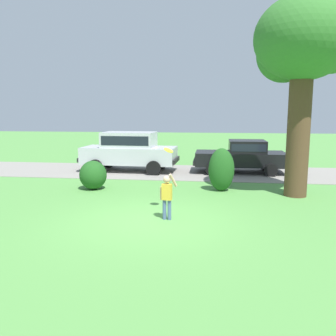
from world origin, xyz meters
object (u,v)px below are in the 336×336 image
at_px(oak_tree_large, 302,48).
at_px(parked_suv, 129,149).
at_px(frisbee, 168,150).
at_px(child_thrower, 167,194).
at_px(parked_sedan, 242,155).

xyz_separation_m(oak_tree_large, parked_suv, (-6.90, 4.16, -3.92)).
bearing_deg(frisbee, child_thrower, -85.68).
xyz_separation_m(child_thrower, frisbee, (-0.06, 0.76, 1.10)).
distance_m(parked_sedan, child_thrower, 8.26).
distance_m(parked_sedan, parked_suv, 5.43).
height_order(parked_suv, child_thrower, parked_suv).
bearing_deg(oak_tree_large, child_thrower, -139.91).
distance_m(parked_suv, frisbee, 7.41).
bearing_deg(parked_suv, child_thrower, -69.56).
distance_m(oak_tree_large, child_thrower, 6.83).
height_order(parked_sedan, parked_suv, parked_suv).
distance_m(oak_tree_large, frisbee, 5.86).
xyz_separation_m(oak_tree_large, frisbee, (-4.13, -2.67, -3.18)).
distance_m(child_thrower, frisbee, 1.34).
bearing_deg(parked_sedan, oak_tree_large, -71.46).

